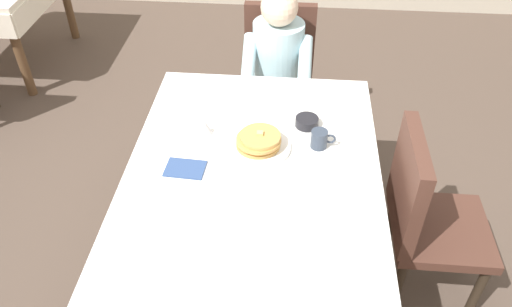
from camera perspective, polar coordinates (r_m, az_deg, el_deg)
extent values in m
plane|color=brown|center=(2.74, -0.28, -13.24)|extent=(14.00, 14.00, 0.00)
cube|color=white|center=(2.20, -0.34, -2.07)|extent=(1.10, 1.50, 0.04)
cube|color=white|center=(2.86, 1.05, 6.53)|extent=(1.10, 0.01, 0.18)
cube|color=white|center=(2.38, -13.81, -3.18)|extent=(0.01, 1.50, 0.18)
cube|color=white|center=(2.31, 13.62, -4.83)|extent=(0.01, 1.50, 0.18)
cylinder|color=brown|center=(3.01, -8.09, 1.87)|extent=(0.07, 0.07, 0.70)
cylinder|color=brown|center=(2.96, 9.98, 0.88)|extent=(0.07, 0.07, 0.70)
cube|color=#4C2D23|center=(3.22, 2.37, 6.85)|extent=(0.44, 0.44, 0.05)
cube|color=#4C2D23|center=(3.26, 2.70, 12.67)|extent=(0.44, 0.06, 0.48)
cylinder|color=#2D2319|center=(3.21, 5.30, 1.55)|extent=(0.04, 0.04, 0.40)
cylinder|color=#2D2319|center=(3.22, -1.11, 1.90)|extent=(0.04, 0.04, 0.40)
cylinder|color=#2D2319|center=(3.50, 5.39, 5.24)|extent=(0.04, 0.04, 0.40)
cylinder|color=#2D2319|center=(3.51, -0.52, 5.55)|extent=(0.04, 0.04, 0.40)
cylinder|color=silver|center=(3.07, 2.48, 10.61)|extent=(0.30, 0.30, 0.46)
sphere|color=beige|center=(2.90, 2.65, 16.15)|extent=(0.21, 0.21, 0.21)
cylinder|color=silver|center=(2.92, 5.56, 10.26)|extent=(0.08, 0.29, 0.23)
cylinder|color=silver|center=(2.93, -0.81, 10.58)|extent=(0.08, 0.29, 0.23)
cylinder|color=#383D51|center=(3.18, 3.52, 1.77)|extent=(0.10, 0.10, 0.45)
cylinder|color=#383D51|center=(3.18, 0.64, 1.93)|extent=(0.10, 0.10, 0.45)
cube|color=#4C2D23|center=(2.51, 20.10, -8.08)|extent=(0.44, 0.44, 0.05)
cube|color=#4C2D23|center=(2.28, 16.76, -3.52)|extent=(0.06, 0.44, 0.48)
cylinder|color=#2D2319|center=(2.84, 21.94, -8.46)|extent=(0.04, 0.04, 0.40)
cylinder|color=#2D2319|center=(2.62, 23.59, -14.34)|extent=(0.04, 0.04, 0.40)
cylinder|color=#2D2319|center=(2.75, 14.72, -8.32)|extent=(0.04, 0.04, 0.40)
cylinder|color=#2D2319|center=(2.52, 15.64, -14.45)|extent=(0.04, 0.04, 0.40)
cylinder|color=white|center=(2.28, 0.44, 0.74)|extent=(0.28, 0.28, 0.02)
cylinder|color=tan|center=(2.28, 0.26, 1.09)|extent=(0.20, 0.20, 0.02)
cylinder|color=tan|center=(2.26, 0.34, 1.38)|extent=(0.18, 0.18, 0.02)
cylinder|color=tan|center=(2.25, 0.31, 1.58)|extent=(0.20, 0.20, 0.01)
cylinder|color=tan|center=(2.24, 0.48, 1.91)|extent=(0.18, 0.18, 0.02)
cube|color=#F4E072|center=(2.23, 0.45, 2.31)|extent=(0.03, 0.03, 0.01)
cylinder|color=#333D4C|center=(2.29, 7.13, 1.63)|extent=(0.08, 0.08, 0.08)
torus|color=#333D4C|center=(2.29, 8.39, 1.64)|extent=(0.05, 0.01, 0.05)
cylinder|color=black|center=(2.42, 5.76, 3.58)|extent=(0.11, 0.11, 0.04)
cone|color=silver|center=(2.36, -5.84, 2.99)|extent=(0.08, 0.08, 0.07)
cube|color=silver|center=(2.29, -4.34, 0.57)|extent=(0.03, 0.18, 0.00)
cube|color=silver|center=(2.27, 5.19, 0.04)|extent=(0.02, 0.20, 0.00)
cube|color=silver|center=(2.07, 0.44, -4.56)|extent=(0.15, 0.05, 0.00)
cube|color=#334C7F|center=(2.20, -8.00, -1.69)|extent=(0.18, 0.13, 0.01)
cylinder|color=brown|center=(4.18, -25.12, 10.15)|extent=(0.07, 0.07, 0.70)
cylinder|color=brown|center=(4.93, -20.58, 15.83)|extent=(0.07, 0.07, 0.70)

